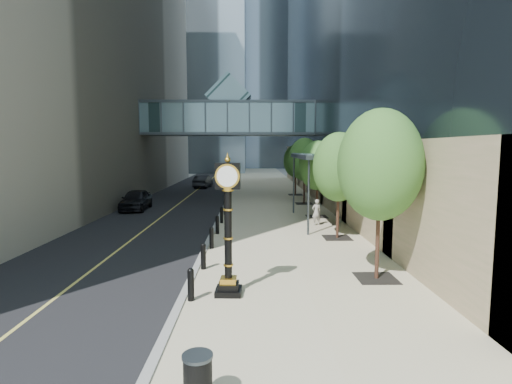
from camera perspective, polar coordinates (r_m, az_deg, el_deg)
ground at (r=11.75m, az=3.74°, el=-17.20°), size 320.00×320.00×0.00m
road at (r=51.33m, az=-7.58°, el=0.94°), size 8.00×180.00×0.02m
sidewalk at (r=51.00m, az=1.38°, el=0.98°), size 8.00×180.00×0.06m
curb at (r=51.01m, az=-3.12°, el=0.98°), size 0.25×180.00×0.07m
distant_tower_c at (r=133.78m, az=-3.06°, el=18.20°), size 22.00×22.00×65.00m
skywalk at (r=38.93m, az=-3.93°, el=10.68°), size 17.00×4.20×5.80m
entrance_canopy at (r=25.13m, az=9.27°, el=5.04°), size 3.00×8.00×4.38m
bollard_row at (r=20.27m, az=-5.92°, el=-5.66°), size 0.20×16.20×0.90m
street_trees at (r=25.80m, az=9.27°, el=4.11°), size 2.92×28.68×5.99m
street_clock at (r=12.61m, az=-4.00°, el=-6.25°), size 0.85×0.85×4.36m
trash_bin at (r=7.98m, az=-8.30°, el=-25.23°), size 0.60×0.60×0.90m
pedestrian at (r=24.39m, az=8.63°, el=-2.87°), size 0.66×0.52×1.58m
car_near at (r=31.82m, az=-16.78°, el=-1.05°), size 2.05×4.65×1.56m
car_far at (r=48.40m, az=-7.57°, el=1.51°), size 2.02×4.59×1.47m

